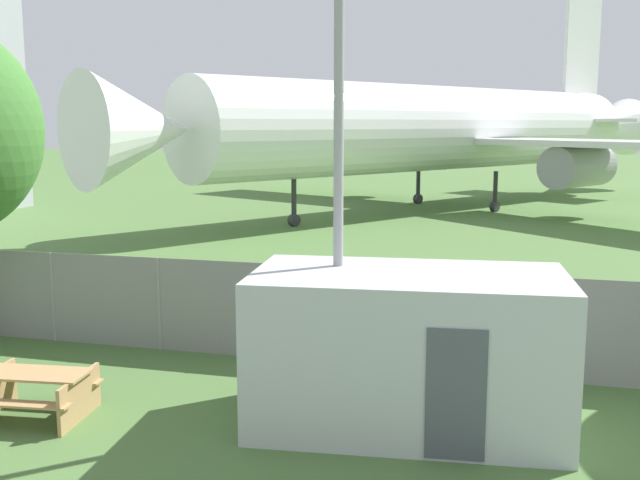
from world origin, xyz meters
TOP-DOWN VIEW (x-y plane):
  - perimeter_fence at (-0.00, 10.69)m, footprint 56.07×0.07m
  - airplane at (3.17, 38.72)m, footprint 29.81×37.28m
  - portable_cabin at (5.61, 8.04)m, footprint 5.05×2.99m
  - picnic_bench_near_cabin at (-0.27, 6.79)m, footprint 1.87×1.58m
  - light_mast at (4.41, 8.35)m, footprint 0.44×0.44m

SIDE VIEW (x-z plane):
  - picnic_bench_near_cabin at x=-0.27m, z-range 0.09..0.85m
  - perimeter_fence at x=0.00m, z-range 0.00..1.97m
  - portable_cabin at x=5.61m, z-range 0.00..2.45m
  - airplane at x=3.17m, z-range -2.38..11.22m
  - light_mast at x=4.41m, z-range 0.87..8.91m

